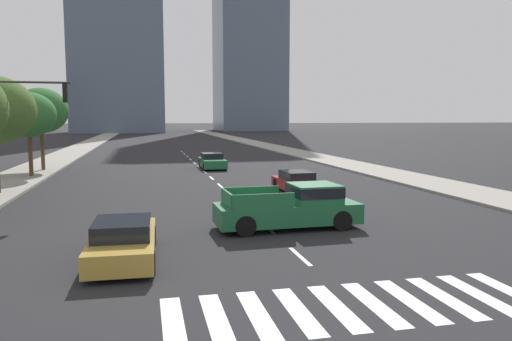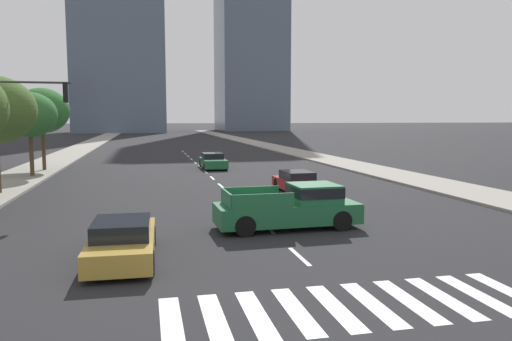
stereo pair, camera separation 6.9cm
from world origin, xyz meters
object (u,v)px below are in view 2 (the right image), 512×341
(sedan_red_0, at_px, (298,183))
(street_tree_third, at_px, (30,115))
(sedan_gold_1, at_px, (123,241))
(street_tree_fourth, at_px, (42,111))
(sedan_green_2, at_px, (213,161))
(pickup_truck, at_px, (294,207))
(traffic_signal_far, at_px, (10,116))

(sedan_red_0, bearing_deg, street_tree_third, -124.90)
(sedan_red_0, height_order, sedan_gold_1, sedan_gold_1)
(sedan_gold_1, distance_m, street_tree_fourth, 27.49)
(sedan_green_2, distance_m, street_tree_fourth, 13.92)
(sedan_red_0, bearing_deg, sedan_gold_1, -40.14)
(pickup_truck, relative_size, sedan_gold_1, 1.18)
(pickup_truck, bearing_deg, sedan_gold_1, -156.37)
(sedan_red_0, height_order, sedan_green_2, sedan_green_2)
(sedan_red_0, relative_size, sedan_gold_1, 1.03)
(sedan_green_2, xyz_separation_m, street_tree_third, (-13.27, -3.62, 3.82))
(street_tree_fourth, bearing_deg, pickup_truck, -60.24)
(sedan_green_2, relative_size, street_tree_fourth, 0.72)
(sedan_red_0, bearing_deg, sedan_green_2, -170.11)
(pickup_truck, height_order, street_tree_third, street_tree_third)
(traffic_signal_far, bearing_deg, sedan_green_2, 55.19)
(sedan_gold_1, distance_m, traffic_signal_far, 11.31)
(street_tree_third, bearing_deg, pickup_truck, -55.13)
(traffic_signal_far, distance_m, street_tree_fourth, 17.01)
(sedan_red_0, xyz_separation_m, street_tree_third, (-16.20, 10.56, 3.86))
(pickup_truck, distance_m, street_tree_third, 23.56)
(pickup_truck, xyz_separation_m, traffic_signal_far, (-11.40, 6.39, 3.47))
(sedan_red_0, bearing_deg, pickup_truck, -20.49)
(sedan_red_0, distance_m, street_tree_fourth, 22.31)
(street_tree_third, relative_size, street_tree_fourth, 0.92)
(sedan_red_0, xyz_separation_m, traffic_signal_far, (-14.28, -2.15, 3.72))
(pickup_truck, height_order, sedan_green_2, pickup_truck)
(traffic_signal_far, distance_m, street_tree_third, 12.86)
(pickup_truck, xyz_separation_m, street_tree_third, (-13.31, 19.10, 3.60))
(street_tree_third, height_order, street_tree_fourth, street_tree_fourth)
(sedan_gold_1, xyz_separation_m, sedan_green_2, (6.14, 25.66, 0.02))
(traffic_signal_far, xyz_separation_m, street_tree_fourth, (-1.92, 16.89, 0.48))
(pickup_truck, distance_m, street_tree_fourth, 27.11)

